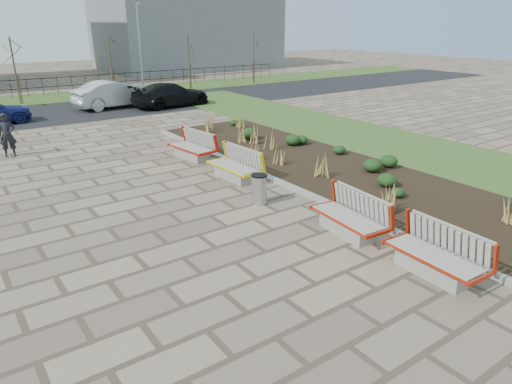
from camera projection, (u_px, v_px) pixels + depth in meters
ground at (284, 298)px, 8.62m from camera, size 120.00×120.00×0.00m
planting_bed at (334, 171)px, 15.82m from camera, size 4.50×18.00×0.10m
planting_curb at (281, 183)px, 14.54m from camera, size 0.16×18.00×0.15m
grass_verge_near at (418, 150)px, 18.41m from camera, size 5.00×38.00×0.04m
grass_verge_far at (17, 101)px, 29.96m from camera, size 80.00×5.00×0.04m
road at (36, 115)px, 25.39m from camera, size 80.00×7.00×0.02m
bench_a at (434, 253)px, 9.23m from camera, size 1.00×2.14×1.00m
bench_b at (348, 215)px, 11.05m from camera, size 1.09×2.18×1.00m
bench_c at (233, 165)px, 14.94m from camera, size 1.01×2.15×1.00m
bench_d at (191, 146)px, 17.20m from camera, size 1.16×2.20×1.00m
litter_bin at (259, 190)px, 12.94m from camera, size 0.45×0.45×0.85m
pedestrian at (7, 135)px, 17.38m from camera, size 0.67×0.49×1.68m
car_silver at (115, 94)px, 27.40m from camera, size 4.99×2.24×1.59m
car_black at (171, 95)px, 27.78m from camera, size 5.03×2.42×1.41m
tree_c at (15, 71)px, 28.10m from camera, size 1.40×1.40×4.00m
tree_d at (111, 66)px, 31.37m from camera, size 1.40×1.40×4.00m
tree_e at (189, 62)px, 34.63m from camera, size 1.40×1.40×4.00m
tree_f at (253, 58)px, 37.90m from camera, size 1.40×1.40×4.00m
lamp_east at (140, 50)px, 31.73m from camera, size 0.24×0.60×6.00m
railing_fence at (11, 89)px, 30.88m from camera, size 44.00×0.10×1.20m
building_grey at (186, 21)px, 49.76m from camera, size 18.00×12.00×10.00m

